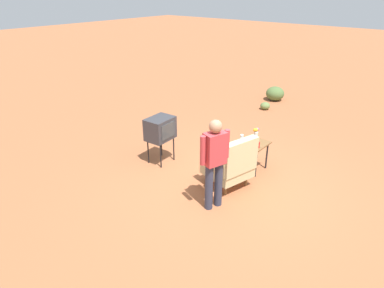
{
  "coord_description": "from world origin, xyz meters",
  "views": [
    {
      "loc": [
        4.79,
        2.93,
        3.55
      ],
      "look_at": [
        0.09,
        -0.95,
        0.65
      ],
      "focal_mm": 31.21,
      "sensor_mm": 36.0,
      "label": 1
    }
  ],
  "objects_px": {
    "tv_on_stand": "(160,129)",
    "flower_vase": "(256,133)",
    "armchair": "(231,164)",
    "soda_can_red": "(258,145)",
    "side_table": "(253,146)",
    "bottle_short_clear": "(242,139)",
    "person_standing": "(215,159)"
  },
  "relations": [
    {
      "from": "tv_on_stand",
      "to": "flower_vase",
      "type": "bearing_deg",
      "value": 123.63
    },
    {
      "from": "armchair",
      "to": "soda_can_red",
      "type": "xyz_separation_m",
      "value": [
        -0.71,
        0.16,
        0.19
      ]
    },
    {
      "from": "armchair",
      "to": "tv_on_stand",
      "type": "height_order",
      "value": "armchair"
    },
    {
      "from": "armchair",
      "to": "tv_on_stand",
      "type": "bearing_deg",
      "value": -86.32
    },
    {
      "from": "side_table",
      "to": "flower_vase",
      "type": "relative_size",
      "value": 2.35
    },
    {
      "from": "side_table",
      "to": "bottle_short_clear",
      "type": "distance_m",
      "value": 0.32
    },
    {
      "from": "side_table",
      "to": "armchair",
      "type": "bearing_deg",
      "value": 2.27
    },
    {
      "from": "armchair",
      "to": "tv_on_stand",
      "type": "distance_m",
      "value": 1.78
    },
    {
      "from": "armchair",
      "to": "flower_vase",
      "type": "height_order",
      "value": "armchair"
    },
    {
      "from": "person_standing",
      "to": "armchair",
      "type": "bearing_deg",
      "value": -169.91
    },
    {
      "from": "tv_on_stand",
      "to": "person_standing",
      "type": "xyz_separation_m",
      "value": [
        0.62,
        1.88,
        0.16
      ]
    },
    {
      "from": "side_table",
      "to": "tv_on_stand",
      "type": "xyz_separation_m",
      "value": [
        0.98,
        -1.72,
        0.25
      ]
    },
    {
      "from": "person_standing",
      "to": "bottle_short_clear",
      "type": "xyz_separation_m",
      "value": [
        -1.39,
        -0.32,
        -0.21
      ]
    },
    {
      "from": "bottle_short_clear",
      "to": "flower_vase",
      "type": "relative_size",
      "value": 0.75
    },
    {
      "from": "tv_on_stand",
      "to": "flower_vase",
      "type": "height_order",
      "value": "tv_on_stand"
    },
    {
      "from": "armchair",
      "to": "bottle_short_clear",
      "type": "bearing_deg",
      "value": -163.74
    },
    {
      "from": "armchair",
      "to": "bottle_short_clear",
      "type": "height_order",
      "value": "armchair"
    },
    {
      "from": "side_table",
      "to": "bottle_short_clear",
      "type": "bearing_deg",
      "value": -37.5
    },
    {
      "from": "soda_can_red",
      "to": "armchair",
      "type": "bearing_deg",
      "value": -12.76
    },
    {
      "from": "person_standing",
      "to": "bottle_short_clear",
      "type": "height_order",
      "value": "person_standing"
    },
    {
      "from": "person_standing",
      "to": "bottle_short_clear",
      "type": "bearing_deg",
      "value": -166.95
    },
    {
      "from": "side_table",
      "to": "person_standing",
      "type": "relative_size",
      "value": 0.38
    },
    {
      "from": "soda_can_red",
      "to": "flower_vase",
      "type": "xyz_separation_m",
      "value": [
        -0.3,
        -0.23,
        0.09
      ]
    },
    {
      "from": "armchair",
      "to": "tv_on_stand",
      "type": "relative_size",
      "value": 1.03
    },
    {
      "from": "tv_on_stand",
      "to": "person_standing",
      "type": "relative_size",
      "value": 0.63
    },
    {
      "from": "person_standing",
      "to": "soda_can_red",
      "type": "height_order",
      "value": "person_standing"
    },
    {
      "from": "bottle_short_clear",
      "to": "soda_can_red",
      "type": "bearing_deg",
      "value": 98.08
    },
    {
      "from": "person_standing",
      "to": "flower_vase",
      "type": "bearing_deg",
      "value": -173.49
    },
    {
      "from": "soda_can_red",
      "to": "flower_vase",
      "type": "distance_m",
      "value": 0.39
    },
    {
      "from": "soda_can_red",
      "to": "tv_on_stand",
      "type": "bearing_deg",
      "value": -66.76
    },
    {
      "from": "tv_on_stand",
      "to": "soda_can_red",
      "type": "distance_m",
      "value": 2.08
    },
    {
      "from": "soda_can_red",
      "to": "bottle_short_clear",
      "type": "xyz_separation_m",
      "value": [
        0.05,
        -0.35,
        0.04
      ]
    }
  ]
}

